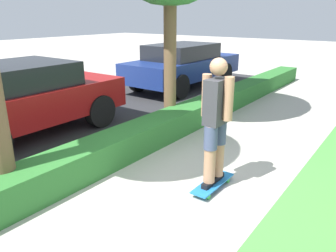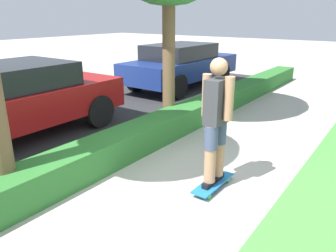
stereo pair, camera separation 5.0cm
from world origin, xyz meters
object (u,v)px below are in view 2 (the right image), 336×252
object	(u,v)px
skater_person	(216,120)
parked_car_middle	(20,97)
parked_car_rear	(181,64)
skateboard	(213,183)

from	to	relation	value
skater_person	parked_car_middle	world-z (taller)	skater_person
parked_car_middle	skater_person	bearing A→B (deg)	-86.48
parked_car_middle	parked_car_rear	xyz separation A→B (m)	(5.67, -0.05, -0.00)
skateboard	parked_car_middle	distance (m)	4.24
skateboard	skater_person	size ratio (longest dim) A/B	0.48
parked_car_middle	parked_car_rear	world-z (taller)	parked_car_middle
skateboard	parked_car_rear	size ratio (longest dim) A/B	0.18
skater_person	parked_car_middle	bearing A→B (deg)	93.90
skateboard	skater_person	xyz separation A→B (m)	(-0.00, 0.00, 0.94)
skateboard	parked_car_rear	distance (m)	6.82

